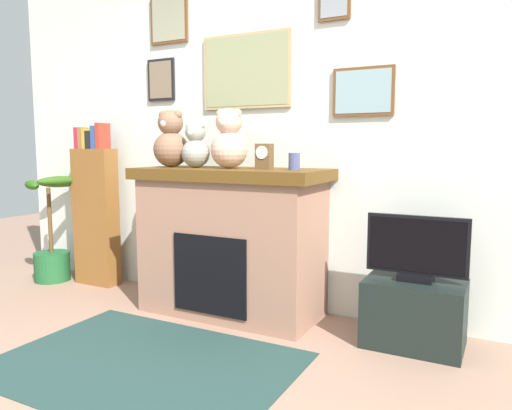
% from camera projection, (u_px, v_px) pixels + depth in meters
% --- Properties ---
extents(back_wall, '(5.20, 0.15, 2.60)m').
position_uv_depth(back_wall, '(277.00, 132.00, 3.61)').
color(back_wall, silver).
rests_on(back_wall, ground_plane).
extents(fireplace, '(1.37, 0.65, 1.05)m').
position_uv_depth(fireplace, '(232.00, 241.00, 3.47)').
color(fireplace, '#996C57').
rests_on(fireplace, ground_plane).
extents(bookshelf, '(0.40, 0.16, 1.40)m').
position_uv_depth(bookshelf, '(96.00, 211.00, 4.20)').
color(bookshelf, brown).
rests_on(bookshelf, ground_plane).
extents(potted_plant, '(0.57, 0.55, 0.95)m').
position_uv_depth(potted_plant, '(51.00, 244.00, 4.34)').
color(potted_plant, '#1E592D').
rests_on(potted_plant, ground_plane).
extents(tv_stand, '(0.57, 0.40, 0.40)m').
position_uv_depth(tv_stand, '(414.00, 313.00, 2.92)').
color(tv_stand, black).
rests_on(tv_stand, ground_plane).
extents(television, '(0.59, 0.14, 0.39)m').
position_uv_depth(television, '(417.00, 250.00, 2.87)').
color(television, black).
rests_on(television, tv_stand).
extents(area_rug, '(1.64, 1.17, 0.01)m').
position_uv_depth(area_rug, '(143.00, 364.00, 2.68)').
color(area_rug, '#223C38').
rests_on(area_rug, ground_plane).
extents(candle_jar, '(0.08, 0.08, 0.11)m').
position_uv_depth(candle_jar, '(294.00, 161.00, 3.16)').
color(candle_jar, '#4C517A').
rests_on(candle_jar, fireplace).
extents(mantel_clock, '(0.11, 0.08, 0.17)m').
position_uv_depth(mantel_clock, '(264.00, 156.00, 3.26)').
color(mantel_clock, brown).
rests_on(mantel_clock, fireplace).
extents(teddy_bear_grey, '(0.26, 0.26, 0.42)m').
position_uv_depth(teddy_bear_grey, '(171.00, 141.00, 3.61)').
color(teddy_bear_grey, '#845F47').
rests_on(teddy_bear_grey, fireplace).
extents(teddy_bear_cream, '(0.21, 0.21, 0.33)m').
position_uv_depth(teddy_bear_cream, '(196.00, 147.00, 3.51)').
color(teddy_bear_cream, gray).
rests_on(teddy_bear_cream, fireplace).
extents(teddy_bear_tan, '(0.26, 0.26, 0.42)m').
position_uv_depth(teddy_bear_tan, '(229.00, 141.00, 3.38)').
color(teddy_bear_tan, '#D3AB92').
rests_on(teddy_bear_tan, fireplace).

